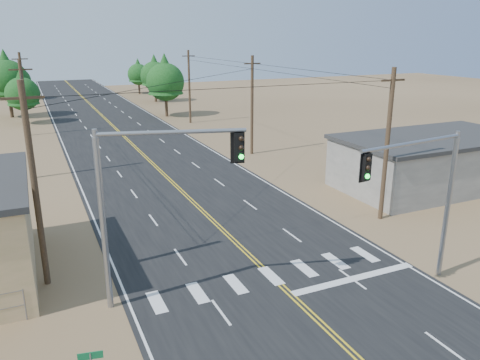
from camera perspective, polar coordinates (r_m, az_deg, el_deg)
road at (r=43.83m, az=-9.86°, el=1.26°), size 15.00×200.00×0.02m
building_right at (r=41.02m, az=22.34°, el=1.99°), size 15.00×8.00×4.00m
utility_pole_left_near at (r=23.88m, az=-23.75°, el=-0.65°), size 1.80×0.30×10.00m
utility_pole_left_mid at (r=43.44m, az=-24.51°, el=6.74°), size 1.80×0.30×10.00m
utility_pole_left_far at (r=63.27m, az=-24.79°, el=9.53°), size 1.80×0.30×10.00m
utility_pole_right_near at (r=31.70m, az=17.49°, el=4.15°), size 1.80×0.30×10.00m
utility_pole_right_mid at (r=48.18m, az=1.48°, el=9.16°), size 1.80×0.30×10.00m
utility_pole_right_far at (r=66.62m, az=-6.20°, el=11.29°), size 1.80×0.30×10.00m
signal_mast_left at (r=20.40m, az=-11.67°, el=-1.20°), size 6.17×2.03×8.22m
signal_mast_right at (r=23.48m, az=21.80°, el=-0.72°), size 6.38×1.15×7.54m
tree_left_near at (r=72.11m, az=-25.04°, el=9.86°), size 4.54×4.54×7.57m
tree_left_mid at (r=78.80m, az=-26.59°, el=11.28°), size 6.05×6.05×10.08m
tree_left_far at (r=100.69m, az=-25.34°, el=11.24°), size 4.16×4.16×6.93m
tree_right_near at (r=72.66m, az=-9.12°, el=12.18°), size 5.67×5.67×9.45m
tree_right_mid at (r=89.75m, az=-10.37°, el=12.73°), size 5.21×5.21×8.69m
tree_right_far at (r=103.16m, az=-12.30°, el=12.72°), size 4.44×4.44×7.39m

